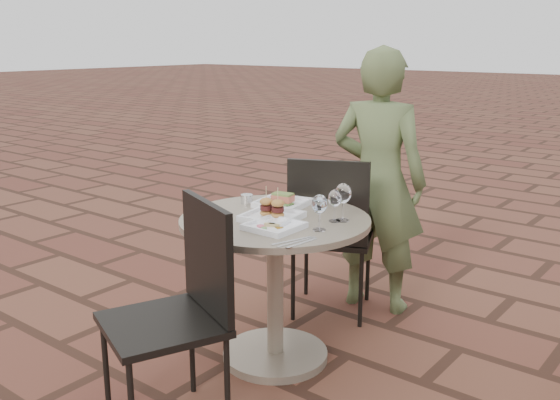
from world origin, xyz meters
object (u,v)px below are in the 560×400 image
Objects in this scene: chair_near at (184,297)px; plate_tuna at (274,226)px; cafe_table at (275,267)px; plate_sliders at (272,213)px; diner at (378,181)px; chair_far at (330,224)px; plate_salmon at (283,202)px.

plate_tuna is (0.07, 0.48, 0.19)m from chair_near.
plate_tuna reaches higher than cafe_table.
diner is at bearing 86.92° from plate_sliders.
chair_far is at bearing 117.52° from chair_near.
diner reaches higher than plate_tuna.
cafe_table is 0.34m from plate_salmon.
diner reaches higher than plate_sliders.
plate_tuna is at bearing -57.43° from plate_salmon.
diner is (0.12, 0.30, 0.21)m from chair_far.
plate_salmon is 0.40m from plate_tuna.
diner is 1.02m from plate_tuna.
chair_far reaches higher than plate_sliders.
diner reaches higher than chair_near.
cafe_table is at bearing 75.53° from diner.
plate_salmon is 1.23× the size of plate_tuna.
cafe_table is at bearing 71.99° from chair_far.
diner is at bearing 111.84° from chair_near.
chair_far reaches higher than cafe_table.
chair_near is 0.61× the size of diner.
plate_sliders is 0.15m from plate_tuna.
cafe_table is 4.13× the size of plate_tuna.
plate_sliders is (-0.03, 0.59, 0.21)m from chair_near.
cafe_table is at bearing 115.96° from chair_near.
chair_far reaches higher than plate_salmon.
chair_near is at bearing -86.70° from cafe_table.
chair_near is 0.52m from plate_tuna.
cafe_table is 0.28m from plate_sliders.
plate_sliders reaches higher than plate_tuna.
chair_far is 0.65m from plate_sliders.
plate_salmon is (-0.16, -0.68, -0.01)m from diner.
cafe_table is 0.97× the size of chair_far.
plate_sliders is at bearing 72.45° from chair_far.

